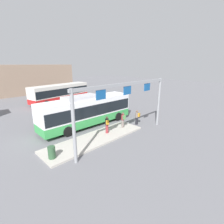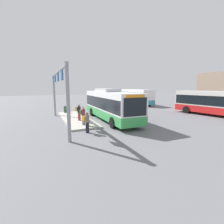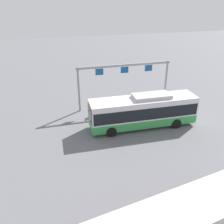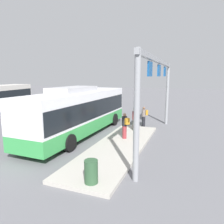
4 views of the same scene
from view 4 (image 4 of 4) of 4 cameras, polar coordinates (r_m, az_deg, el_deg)
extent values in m
plane|color=slate|center=(15.19, -8.64, -6.14)|extent=(120.00, 120.00, 0.00)
cube|color=#B2ADA3|center=(12.30, 1.85, -9.51)|extent=(10.00, 2.80, 0.16)
cube|color=green|center=(14.99, -8.72, -3.29)|extent=(10.84, 2.73, 0.85)
cube|color=white|center=(14.74, -8.86, 1.92)|extent=(10.84, 2.73, 1.90)
cube|color=black|center=(14.77, -8.84, 1.15)|extent=(10.63, 2.77, 1.20)
cube|color=black|center=(19.56, -0.67, 3.68)|extent=(0.09, 2.13, 1.50)
cube|color=#B7B7BC|center=(13.95, -10.70, 6.08)|extent=(3.81, 1.83, 0.36)
cube|color=orange|center=(19.42, -0.75, 6.16)|extent=(0.16, 1.75, 0.28)
cylinder|color=black|center=(18.69, -6.22, -1.48)|extent=(1.01, 0.32, 1.00)
cylinder|color=black|center=(17.69, 0.64, -2.07)|extent=(1.01, 0.32, 1.00)
cylinder|color=black|center=(13.29, -20.33, -6.76)|extent=(1.01, 0.32, 1.00)
cylinder|color=black|center=(11.85, -11.62, -8.34)|extent=(1.01, 0.32, 1.00)
cylinder|color=black|center=(28.54, -23.74, 1.67)|extent=(1.04, 0.46, 1.00)
cylinder|color=black|center=(29.98, -27.50, 1.75)|extent=(1.04, 0.46, 1.00)
cylinder|color=black|center=(17.48, 8.71, -2.58)|extent=(0.34, 0.34, 0.85)
cylinder|color=slate|center=(17.34, 8.77, -0.24)|extent=(0.41, 0.41, 0.60)
sphere|color=brown|center=(17.27, 8.80, 1.10)|extent=(0.22, 0.22, 0.22)
cube|color=#BF7F1E|center=(17.35, 9.63, -0.16)|extent=(0.32, 0.24, 0.40)
cylinder|color=slate|center=(15.49, 6.23, -3.53)|extent=(0.34, 0.34, 0.85)
cylinder|color=maroon|center=(15.34, 6.28, -0.90)|extent=(0.42, 0.42, 0.60)
sphere|color=tan|center=(15.27, 6.31, 0.61)|extent=(0.22, 0.22, 0.22)
cube|color=#4C8447|center=(15.21, 7.13, -0.89)|extent=(0.32, 0.25, 0.40)
cylinder|color=maroon|center=(13.48, 3.46, -5.53)|extent=(0.39, 0.39, 0.85)
cylinder|color=black|center=(13.30, 3.49, -2.52)|extent=(0.47, 0.47, 0.60)
sphere|color=#9E755B|center=(13.22, 3.51, -0.79)|extent=(0.22, 0.22, 0.22)
cube|color=#BF7F1E|center=(13.10, 4.22, -2.59)|extent=(0.33, 0.30, 0.40)
cylinder|color=gray|center=(7.95, 6.81, -1.55)|extent=(0.24, 0.24, 5.20)
cylinder|color=gray|center=(18.49, 15.04, 4.70)|extent=(0.24, 0.24, 5.20)
cube|color=gray|center=(13.11, 12.98, 13.51)|extent=(11.17, 0.20, 0.24)
cube|color=#144C8C|center=(10.16, 10.45, 11.61)|extent=(0.90, 0.08, 0.70)
cube|color=#144C8C|center=(13.09, 12.88, 11.11)|extent=(0.90, 0.08, 0.70)
cube|color=#144C8C|center=(16.02, 14.42, 10.78)|extent=(0.90, 0.08, 0.70)
cylinder|color=#2D5133|center=(8.14, -5.80, -16.07)|extent=(0.52, 0.52, 0.90)
camera|label=1|loc=(7.89, 97.44, 17.44)|focal=26.67mm
camera|label=2|loc=(28.86, 20.58, 8.23)|focal=25.60mm
camera|label=3|loc=(36.18, -33.01, 21.57)|focal=39.27mm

